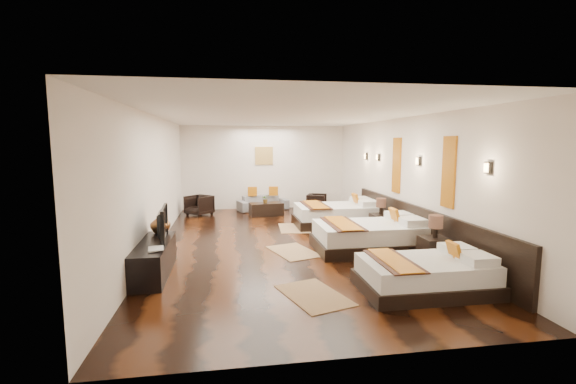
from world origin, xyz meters
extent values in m
cube|color=black|center=(0.00, 0.00, 0.00)|extent=(5.50, 9.50, 0.01)
cube|color=white|center=(0.00, 0.00, 2.80)|extent=(5.50, 9.50, 0.01)
cube|color=silver|center=(0.00, 4.75, 1.40)|extent=(5.50, 0.01, 2.80)
cube|color=silver|center=(-2.75, 0.00, 1.40)|extent=(0.01, 9.50, 2.80)
cube|color=silver|center=(2.75, 0.00, 1.40)|extent=(0.01, 9.50, 2.80)
cube|color=black|center=(2.71, -0.80, 0.45)|extent=(0.08, 6.60, 0.90)
cube|color=black|center=(1.67, -3.14, 0.10)|extent=(1.95, 1.21, 0.20)
cube|color=white|center=(1.67, -3.14, 0.34)|extent=(1.85, 1.11, 0.28)
cube|color=#BE680D|center=(2.13, -3.14, 0.59)|extent=(0.14, 0.30, 0.30)
cube|color=#38190F|center=(1.16, -3.14, 0.49)|extent=(0.51, 1.22, 0.02)
cube|color=#BE680D|center=(1.16, -3.14, 0.51)|extent=(0.35, 1.22, 0.02)
cube|color=black|center=(1.67, -0.84, 0.12)|extent=(2.29, 1.42, 0.24)
cube|color=white|center=(1.67, -0.84, 0.40)|extent=(2.18, 1.31, 0.33)
cube|color=#BE680D|center=(2.21, -0.84, 0.70)|extent=(0.17, 0.35, 0.35)
cube|color=#38190F|center=(1.07, -0.84, 0.58)|extent=(0.60, 1.44, 0.02)
cube|color=#BE680D|center=(1.07, -0.84, 0.59)|extent=(0.41, 1.44, 0.02)
cube|color=black|center=(1.67, 1.65, 0.12)|extent=(2.26, 1.40, 0.24)
cube|color=white|center=(1.67, 1.65, 0.40)|extent=(2.16, 1.29, 0.32)
cube|color=#BE680D|center=(2.21, 1.65, 0.69)|extent=(0.17, 0.34, 0.35)
cube|color=#38190F|center=(1.08, 1.65, 0.57)|extent=(0.59, 1.42, 0.02)
cube|color=#BE680D|center=(1.08, 1.65, 0.59)|extent=(0.41, 1.42, 0.02)
cube|color=black|center=(2.44, -2.04, 0.26)|extent=(0.47, 0.47, 0.53)
cylinder|color=black|center=(2.44, -2.04, 0.63)|extent=(0.08, 0.08, 0.21)
cylinder|color=#3F2619|center=(2.44, -2.04, 0.82)|extent=(0.25, 0.25, 0.23)
cube|color=black|center=(2.44, 0.47, 0.25)|extent=(0.45, 0.45, 0.50)
cylinder|color=black|center=(2.44, 0.47, 0.60)|extent=(0.08, 0.08, 0.20)
cylinder|color=#3F2619|center=(2.44, 0.47, 0.78)|extent=(0.24, 0.24, 0.22)
cube|color=#9C774F|center=(-0.03, -3.06, 0.01)|extent=(1.07, 1.37, 0.01)
cube|color=#9C774F|center=(0.07, -0.73, 0.01)|extent=(1.08, 1.37, 0.01)
cube|color=#9C774F|center=(0.46, 1.44, 0.01)|extent=(0.83, 1.25, 0.01)
cube|color=black|center=(-2.50, -1.72, 0.28)|extent=(0.50, 1.80, 0.55)
imported|color=black|center=(-2.45, -1.50, 0.84)|extent=(0.21, 1.00, 0.57)
imported|color=black|center=(-2.50, -2.20, 0.56)|extent=(0.28, 0.35, 0.03)
imported|color=brown|center=(-2.50, -1.00, 0.74)|extent=(0.45, 0.45, 0.38)
imported|color=slate|center=(-0.08, 4.38, 0.24)|extent=(1.77, 1.10, 0.48)
imported|color=black|center=(-2.12, 3.72, 0.31)|extent=(0.96, 0.96, 0.63)
imported|color=black|center=(1.68, 4.03, 0.28)|extent=(0.79, 0.78, 0.56)
cube|color=black|center=(-0.08, 3.33, 0.20)|extent=(1.07, 0.65, 0.40)
imported|color=#235F1F|center=(-0.10, 3.29, 0.53)|extent=(0.28, 0.25, 0.26)
cube|color=#D86014|center=(2.73, -1.90, 1.70)|extent=(0.04, 0.40, 1.30)
cube|color=#D86014|center=(2.73, 0.30, 1.70)|extent=(0.04, 0.40, 1.30)
cube|color=black|center=(2.71, -3.00, 1.85)|extent=(0.06, 0.12, 0.18)
cube|color=#FFD18C|center=(2.68, -3.00, 1.85)|extent=(0.02, 0.10, 0.14)
cube|color=black|center=(2.71, -0.80, 1.85)|extent=(0.06, 0.12, 0.18)
cube|color=#FFD18C|center=(2.68, -0.80, 1.85)|extent=(0.02, 0.10, 0.14)
cube|color=black|center=(2.71, 1.40, 1.85)|extent=(0.06, 0.12, 0.18)
cube|color=#FFD18C|center=(2.68, 1.40, 1.85)|extent=(0.02, 0.10, 0.14)
cube|color=black|center=(2.71, 2.30, 1.85)|extent=(0.06, 0.12, 0.18)
cube|color=#FFD18C|center=(2.68, 2.30, 1.85)|extent=(0.02, 0.10, 0.14)
cube|color=#AD873F|center=(0.00, 4.73, 1.80)|extent=(0.60, 0.04, 0.60)
camera|label=1|loc=(-1.25, -8.40, 2.23)|focal=24.23mm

